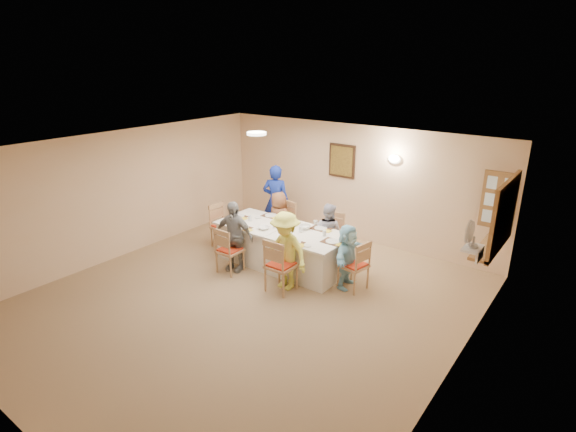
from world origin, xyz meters
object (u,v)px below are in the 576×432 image
Objects in this scene: caregiver at (276,201)px; chair_right_end at (354,264)px; dining_table at (282,247)px; diner_front_left at (234,236)px; diner_back_right at (328,233)px; diner_front_right at (285,251)px; chair_front_left at (230,249)px; serving_hatch at (504,215)px; condiment_ketchup at (279,221)px; chair_left_end at (223,226)px; chair_back_left at (282,224)px; desk_fan at (472,237)px; chair_front_right at (281,264)px; diner_back_left at (279,220)px; chair_back_right at (331,237)px; diner_right_end at (347,256)px.

chair_right_end is at bearing 134.21° from caregiver.
dining_table is 0.95m from diner_front_left.
chair_right_end is at bearing 138.88° from diner_back_right.
chair_front_left is at bearing -169.16° from diner_front_right.
serving_hatch reaches higher than condiment_ketchup.
chair_back_left is at bearing -47.55° from chair_left_end.
desk_fan reaches higher than dining_table.
chair_back_left is 0.97× the size of chair_front_right.
chair_left_end is (-0.95, -0.80, -0.01)m from chair_back_left.
desk_fan is at bearing 176.09° from diner_back_left.
serving_hatch is at bearing -6.58° from chair_back_right.
condiment_ketchup is at bearing -165.27° from serving_hatch.
diner_right_end is at bearing -135.95° from chair_front_right.
chair_right_end is 0.65× the size of diner_front_right.
caregiver reaches higher than diner_front_left.
diner_back_left reaches higher than diner_back_right.
condiment_ketchup is (-3.54, 0.39, -0.67)m from desk_fan.
chair_back_left is at bearing 123.88° from condiment_ketchup.
diner_front_right is at bearing -43.71° from chair_right_end.
diner_back_left is at bearing 78.09° from diner_front_left.
chair_left_end is at bearing -40.57° from chair_front_left.
condiment_ketchup reaches higher than chair_front_right.
diner_front_left is (-2.15, -0.68, 0.22)m from chair_right_end.
serving_hatch is 1.36m from desk_fan.
chair_back_left is 0.17m from diner_back_left.
diner_back_right is 1.82m from diner_front_left.
diner_right_end is 4.81× the size of condiment_ketchup.
desk_fan is at bearing 139.34° from caregiver.
diner_right_end is at bearing 133.11° from caregiver.
diner_right_end reaches higher than chair_left_end.
diner_front_left is 0.89m from condiment_ketchup.
dining_table is 1.91× the size of diner_front_left.
diner_front_right reaches higher than diner_front_left.
diner_front_right is (-2.98, -1.65, -0.81)m from serving_hatch.
chair_back_right is (1.20, 0.00, -0.01)m from chair_back_left.
condiment_ketchup reaches higher than chair_right_end.
chair_back_right is at bearing 53.13° from dining_table.
chair_front_right is 1.07× the size of chair_right_end.
chair_back_right is at bearing -176.81° from serving_hatch.
condiment_ketchup is (-1.49, 0.01, 0.31)m from diner_right_end.
chair_back_right is 2.29m from chair_left_end.
diner_back_right is at bearing -169.26° from diner_back_left.
serving_hatch is at bearing 9.57° from diner_front_left.
diner_back_left is at bearing 65.69° from diner_right_end.
dining_table is at bearing 110.47° from caregiver.
chair_front_left is at bearing -127.75° from chair_left_end.
chair_front_left is (-4.18, -1.77, -1.05)m from serving_hatch.
dining_table is at bearing 142.16° from diner_back_left.
chair_left_end is at bearing -179.75° from condiment_ketchup.
chair_right_end is at bearing -95.71° from diner_right_end.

